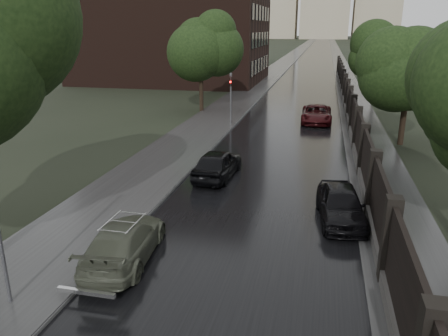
% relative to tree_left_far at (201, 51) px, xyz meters
% --- Properties ---
extents(road, '(8.00, 420.00, 0.02)m').
position_rel_tree_left_far_xyz_m(road, '(8.00, 160.00, -5.23)').
color(road, black).
rests_on(road, ground).
extents(sidewalk_left, '(4.00, 420.00, 0.16)m').
position_rel_tree_left_far_xyz_m(sidewalk_left, '(2.00, 160.00, -5.16)').
color(sidewalk_left, '#2D2D2D').
rests_on(sidewalk_left, ground).
extents(verge_right, '(3.00, 420.00, 0.08)m').
position_rel_tree_left_far_xyz_m(verge_right, '(13.50, 160.00, -5.20)').
color(verge_right, '#2D2D2D').
rests_on(verge_right, ground).
extents(fence_right, '(0.45, 75.72, 2.70)m').
position_rel_tree_left_far_xyz_m(fence_right, '(12.60, 2.01, -4.23)').
color(fence_right, '#383533').
rests_on(fence_right, ground).
extents(tree_left_far, '(4.25, 4.25, 7.39)m').
position_rel_tree_left_far_xyz_m(tree_left_far, '(0.00, 0.00, 0.00)').
color(tree_left_far, black).
rests_on(tree_left_far, ground).
extents(tree_right_b, '(4.08, 4.08, 7.01)m').
position_rel_tree_left_far_xyz_m(tree_right_b, '(15.50, -8.00, -0.29)').
color(tree_right_b, black).
rests_on(tree_right_b, ground).
extents(tree_right_c, '(4.08, 4.08, 7.01)m').
position_rel_tree_left_far_xyz_m(tree_right_c, '(15.50, 10.00, -0.29)').
color(tree_right_c, black).
rests_on(tree_right_c, ground).
extents(traffic_light, '(0.16, 0.32, 4.00)m').
position_rel_tree_left_far_xyz_m(traffic_light, '(3.70, -5.01, -2.84)').
color(traffic_light, '#59595E').
rests_on(traffic_light, ground).
extents(brick_building, '(24.00, 18.00, 20.00)m').
position_rel_tree_left_far_xyz_m(brick_building, '(-10.00, 22.00, 4.76)').
color(brick_building, black).
rests_on(brick_building, ground).
extents(volga_sedan, '(2.26, 4.64, 1.30)m').
position_rel_tree_left_far_xyz_m(volga_sedan, '(4.54, -25.49, -4.59)').
color(volga_sedan, '#4D5141').
rests_on(volga_sedan, ground).
extents(hatchback_left, '(1.95, 4.32, 1.44)m').
position_rel_tree_left_far_xyz_m(hatchback_left, '(5.53, -16.89, -4.52)').
color(hatchback_left, black).
rests_on(hatchback_left, ground).
extents(car_right_near, '(2.09, 4.25, 1.39)m').
position_rel_tree_left_far_xyz_m(car_right_near, '(11.40, -20.88, -4.55)').
color(car_right_near, black).
rests_on(car_right_near, ground).
extents(car_right_far, '(2.37, 5.00, 1.38)m').
position_rel_tree_left_far_xyz_m(car_right_far, '(10.05, -2.32, -4.55)').
color(car_right_far, black).
rests_on(car_right_far, ground).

